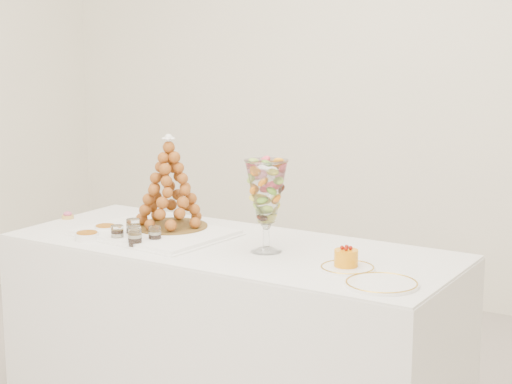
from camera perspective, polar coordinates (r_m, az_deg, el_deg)
The scene contains 15 objects.
buffet_table at distance 3.53m, azimuth -1.71°, elevation -9.04°, with size 1.89×0.85×0.70m.
lace_tray at distance 3.61m, azimuth -6.75°, elevation -2.71°, with size 0.59×0.44×0.02m, color white.
macaron_vase at distance 3.27m, azimuth 0.69°, elevation -0.04°, with size 0.16×0.16×0.36m.
cake_plate at distance 3.10m, azimuth 6.11°, elevation -5.06°, with size 0.20×0.20×0.01m, color white.
spare_plate at distance 2.92m, azimuth 8.37°, elevation -6.09°, with size 0.25×0.25×0.01m, color white.
pink_tart at distance 3.98m, azimuth -12.44°, elevation -1.55°, with size 0.05×0.05×0.03m.
verrine_a at distance 3.57m, azimuth -8.18°, elevation -2.41°, with size 0.06×0.06×0.08m, color white.
verrine_b at distance 3.49m, azimuth -8.09°, elevation -2.81°, with size 0.05×0.05×0.07m, color white.
verrine_c at distance 3.46m, azimuth -6.76°, elevation -2.85°, with size 0.05×0.05×0.07m, color white.
verrine_d at distance 3.51m, azimuth -9.23°, elevation -2.76°, with size 0.05×0.05×0.07m, color white.
verrine_e at distance 3.41m, azimuth -8.08°, elevation -3.08°, with size 0.05×0.05×0.07m, color white.
ramekin_back at distance 3.68m, azimuth -10.00°, elevation -2.46°, with size 0.09×0.09×0.03m, color white.
ramekin_front at distance 3.56m, azimuth -11.20°, elevation -2.92°, with size 0.10×0.10×0.03m, color white.
croquembouche at distance 3.62m, azimuth -5.79°, elevation 0.65°, with size 0.32×0.32×0.40m.
mousse_cake at distance 3.09m, azimuth 6.03°, elevation -4.37°, with size 0.09×0.09×0.08m.
Camera 1 is at (1.53, -2.62, 1.55)m, focal length 60.00 mm.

